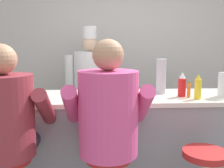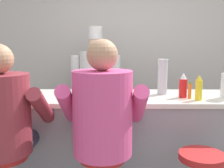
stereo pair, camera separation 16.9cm
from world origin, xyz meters
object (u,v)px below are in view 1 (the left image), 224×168
Objects in this scene: breakfast_plate at (38,100)px; diner_seated_maroon at (7,121)px; hot_sauce_bottle_orange at (189,90)px; coffee_mug_tan at (88,92)px; mustard_bottle_yellow at (198,87)px; cook_in_whites_near at (90,84)px; cup_stack_steel at (161,76)px; cereal_bowl at (108,94)px; diner_seated_pink at (108,117)px; ketchup_bottle_red at (182,85)px.

diner_seated_maroon is at bearing -109.28° from breakfast_plate.
hot_sauce_bottle_orange is 0.95m from coffee_mug_tan.
diner_seated_maroon is (-1.58, -0.41, -0.17)m from mustard_bottle_yellow.
cup_stack_steel is at bearing -53.44° from cook_in_whites_near.
hot_sauce_bottle_orange is at bearing 3.27° from breakfast_plate.
coffee_mug_tan is at bearing -171.89° from cup_stack_steel.
cereal_bowl is at bearing -4.72° from coffee_mug_tan.
diner_seated_maroon is at bearing -143.15° from cereal_bowl.
coffee_mug_tan is (-0.94, 0.11, -0.03)m from hot_sauce_bottle_orange.
breakfast_plate is 0.65m from cereal_bowl.
diner_seated_pink is at bearing -92.21° from cereal_bowl.
cook_in_whites_near is (-0.74, 0.99, -0.23)m from cup_stack_steel.
diner_seated_maroon is 0.98× the size of diner_seated_pink.
mustard_bottle_yellow is at bearing 0.58° from breakfast_plate.
cook_in_whites_near is (-1.01, 1.27, -0.16)m from mustard_bottle_yellow.
hot_sauce_bottle_orange is at bearing -45.75° from cup_stack_steel.
hot_sauce_bottle_orange is 1.59m from diner_seated_maroon.
hot_sauce_bottle_orange is 0.32m from cup_stack_steel.
hot_sauce_bottle_orange reaches higher than coffee_mug_tan.
cup_stack_steel is at bearing 134.25° from hot_sauce_bottle_orange.
breakfast_plate is at bearing -164.26° from cereal_bowl.
hot_sauce_bottle_orange is 0.44× the size of cup_stack_steel.
diner_seated_pink is at bearing -129.27° from cup_stack_steel.
breakfast_plate is at bearing -156.16° from coffee_mug_tan.
cereal_bowl is at bearing -167.50° from cup_stack_steel.
cook_in_whites_near is (0.43, 1.29, -0.06)m from breakfast_plate.
breakfast_plate is (-1.33, -0.13, -0.10)m from ketchup_bottle_red.
cook_in_whites_near reaches higher than breakfast_plate.
mustard_bottle_yellow is 0.15× the size of diner_seated_maroon.
ketchup_bottle_red is at bearing -44.68° from cup_stack_steel.
cereal_bowl is 0.57m from diner_seated_pink.
diner_seated_pink is (0.74, 0.00, 0.01)m from diner_seated_maroon.
ketchup_bottle_red reaches higher than cereal_bowl.
mustard_bottle_yellow is at bearing -9.99° from coffee_mug_tan.
coffee_mug_tan is at bearing -89.81° from cook_in_whites_near.
coffee_mug_tan reaches higher than cereal_bowl.
breakfast_plate is 1.32× the size of cereal_bowl.
hot_sauce_bottle_orange is (0.05, -0.05, -0.03)m from ketchup_bottle_red.
diner_seated_maroon is at bearing -179.86° from diner_seated_pink.
ketchup_bottle_red is 1.53× the size of hot_sauce_bottle_orange.
cup_stack_steel reaches higher than coffee_mug_tan.
cup_stack_steel is 0.92m from diner_seated_pink.
diner_seated_maroon reaches higher than cereal_bowl.
cook_in_whites_near reaches higher than diner_seated_pink.
cereal_bowl is 0.57m from cup_stack_steel.
cereal_bowl is at bearing 168.80° from mustard_bottle_yellow.
mustard_bottle_yellow is 0.40m from cup_stack_steel.
ketchup_bottle_red is 0.15× the size of diner_seated_pink.
cook_in_whites_near is at bearing 71.55° from breakfast_plate.
diner_seated_pink reaches higher than cup_stack_steel.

